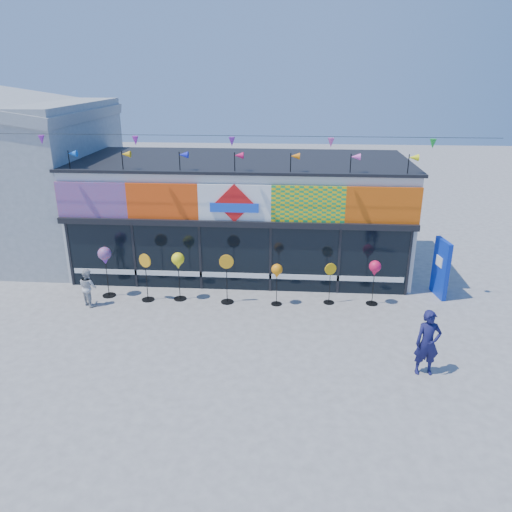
# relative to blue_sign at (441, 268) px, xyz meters

# --- Properties ---
(ground) EXTENTS (80.00, 80.00, 0.00)m
(ground) POSITION_rel_blue_sign_xyz_m (-6.88, -3.44, -0.99)
(ground) COLOR slate
(ground) RESTS_ON ground
(kite_shop) EXTENTS (16.00, 5.70, 5.31)m
(kite_shop) POSITION_rel_blue_sign_xyz_m (-6.88, 2.50, 1.06)
(kite_shop) COLOR silver
(kite_shop) RESTS_ON ground
(neighbour_building) EXTENTS (8.18, 7.20, 6.87)m
(neighbour_building) POSITION_rel_blue_sign_xyz_m (-16.88, 3.56, 2.22)
(neighbour_building) COLOR #A6A9AB
(neighbour_building) RESTS_ON ground
(blue_sign) EXTENTS (0.31, 0.99, 1.97)m
(blue_sign) POSITION_rel_blue_sign_xyz_m (0.00, 0.00, 0.00)
(blue_sign) COLOR #0B2CAE
(blue_sign) RESTS_ON ground
(spinner_0) EXTENTS (0.44, 0.44, 1.74)m
(spinner_0) POSITION_rel_blue_sign_xyz_m (-11.09, -0.87, 0.41)
(spinner_0) COLOR black
(spinner_0) RESTS_ON ground
(spinner_1) EXTENTS (0.44, 0.42, 1.63)m
(spinner_1) POSITION_rel_blue_sign_xyz_m (-9.69, -1.10, -0.13)
(spinner_1) COLOR black
(spinner_1) RESTS_ON ground
(spinner_2) EXTENTS (0.42, 0.42, 1.65)m
(spinner_2) POSITION_rel_blue_sign_xyz_m (-8.64, -0.95, 0.33)
(spinner_2) COLOR black
(spinner_2) RESTS_ON ground
(spinner_3) EXTENTS (0.47, 0.42, 1.67)m
(spinner_3) POSITION_rel_blue_sign_xyz_m (-7.04, -1.07, -0.11)
(spinner_3) COLOR black
(spinner_3) RESTS_ON ground
(spinner_4) EXTENTS (0.36, 0.36, 1.41)m
(spinner_4) POSITION_rel_blue_sign_xyz_m (-5.42, -1.10, 0.14)
(spinner_4) COLOR black
(spinner_4) RESTS_ON ground
(spinner_5) EXTENTS (0.38, 0.35, 1.39)m
(spinner_5) POSITION_rel_blue_sign_xyz_m (-3.71, -0.87, -0.25)
(spinner_5) COLOR black
(spinner_5) RESTS_ON ground
(spinner_6) EXTENTS (0.38, 0.38, 1.51)m
(spinner_6) POSITION_rel_blue_sign_xyz_m (-2.31, -0.84, 0.22)
(spinner_6) COLOR black
(spinner_6) RESTS_ON ground
(adult_man) EXTENTS (0.65, 0.45, 1.72)m
(adult_man) POSITION_rel_blue_sign_xyz_m (-1.57, -4.76, -0.13)
(adult_man) COLOR #161747
(adult_man) RESTS_ON ground
(child) EXTENTS (0.70, 0.63, 1.24)m
(child) POSITION_rel_blue_sign_xyz_m (-11.48, -1.58, -0.37)
(child) COLOR silver
(child) RESTS_ON ground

